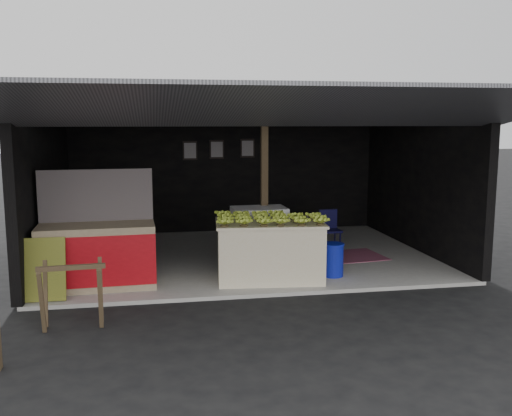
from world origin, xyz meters
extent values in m
plane|color=black|center=(0.00, 0.00, 0.00)|extent=(80.00, 80.00, 0.00)
cube|color=gray|center=(0.00, 2.50, 0.03)|extent=(7.00, 5.00, 0.06)
cube|color=black|center=(0.00, 5.00, 1.51)|extent=(7.00, 0.15, 2.90)
cube|color=black|center=(-3.50, 2.50, 1.51)|extent=(0.15, 5.00, 2.90)
cube|color=black|center=(3.50, 2.50, 1.51)|extent=(0.15, 5.00, 2.90)
cube|color=#232326|center=(0.00, 2.50, 2.96)|extent=(7.20, 5.20, 0.12)
cube|color=#232326|center=(0.00, -0.95, 2.73)|extent=(7.40, 2.47, 0.48)
cube|color=#4D3D26|center=(0.30, 1.90, 1.49)|extent=(0.12, 0.12, 2.85)
cube|color=silver|center=(0.16, 0.76, 0.51)|extent=(1.72, 1.14, 0.89)
cube|color=silver|center=(0.16, 0.76, 0.97)|extent=(1.79, 1.20, 0.04)
cube|color=white|center=(0.16, 1.65, 0.57)|extent=(0.95, 0.65, 1.03)
cube|color=navy|center=(0.16, 1.33, 0.63)|extent=(0.72, 0.04, 0.31)
cube|color=#B21414|center=(0.16, 1.33, 0.27)|extent=(0.46, 0.03, 0.10)
cube|color=#998466|center=(-2.49, 0.80, 0.54)|extent=(1.75, 0.82, 0.97)
cube|color=#AC0B13|center=(-2.49, 0.41, 0.54)|extent=(1.72, 0.09, 0.75)
cube|color=white|center=(-2.49, 0.40, 0.54)|extent=(0.58, 0.03, 0.19)
cube|color=#171F46|center=(-2.49, 1.12, 1.43)|extent=(1.72, 0.12, 0.81)
cube|color=black|center=(-3.17, 0.26, 0.51)|extent=(0.60, 0.22, 0.88)
cube|color=#4D3D26|center=(-2.97, -1.02, 0.42)|extent=(0.07, 0.31, 0.81)
cube|color=#4D3D26|center=(-2.30, -0.98, 0.42)|extent=(0.07, 0.31, 0.81)
cube|color=#4D3D26|center=(-3.00, -0.62, 0.42)|extent=(0.07, 0.31, 0.81)
cube|color=#4D3D26|center=(-2.33, -0.58, 0.42)|extent=(0.07, 0.31, 0.81)
cube|color=#4D3D26|center=(-2.65, -0.80, 0.78)|extent=(0.82, 0.12, 0.06)
cylinder|color=#0E199B|center=(1.22, 0.76, 0.32)|extent=(0.35, 0.35, 0.51)
cylinder|color=#0A0933|center=(1.61, 2.41, 0.25)|extent=(0.03, 0.03, 0.39)
cylinder|color=#0A0933|center=(1.90, 2.42, 0.25)|extent=(0.03, 0.03, 0.39)
cylinder|color=#0A0933|center=(1.60, 2.70, 0.25)|extent=(0.03, 0.03, 0.39)
cylinder|color=#0A0933|center=(1.89, 2.71, 0.25)|extent=(0.03, 0.03, 0.39)
cube|color=#0A0933|center=(1.75, 2.56, 0.45)|extent=(0.38, 0.38, 0.04)
cube|color=#0A0933|center=(1.75, 2.73, 0.65)|extent=(0.37, 0.05, 0.40)
cube|color=maroon|center=(1.81, 1.99, 0.07)|extent=(1.60, 1.16, 0.01)
cube|color=black|center=(-0.80, 4.90, 1.91)|extent=(0.32, 0.03, 0.42)
cube|color=#4C4C59|center=(-0.80, 4.88, 1.91)|extent=(0.26, 0.02, 0.34)
cube|color=black|center=(-0.20, 4.90, 1.93)|extent=(0.32, 0.03, 0.42)
cube|color=#4C4C59|center=(-0.20, 4.88, 1.93)|extent=(0.26, 0.02, 0.34)
cube|color=black|center=(0.50, 4.90, 1.95)|extent=(0.32, 0.03, 0.42)
cube|color=#4C4C59|center=(0.50, 4.88, 1.95)|extent=(0.26, 0.02, 0.34)
camera|label=1|loc=(-1.63, -7.91, 2.57)|focal=40.00mm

